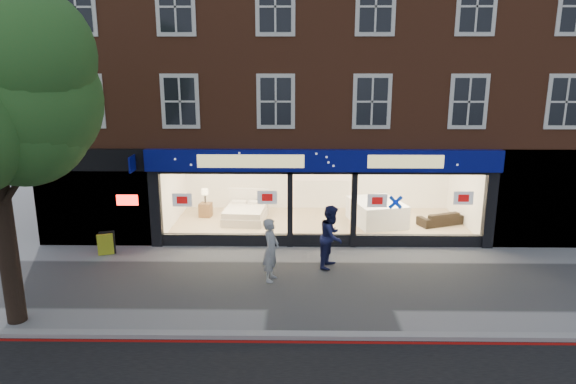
{
  "coord_description": "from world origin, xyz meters",
  "views": [
    {
      "loc": [
        -0.89,
        -13.22,
        5.96
      ],
      "look_at": [
        -1.11,
        2.5,
        2.01
      ],
      "focal_mm": 32.0,
      "sensor_mm": 36.0,
      "label": 1
    }
  ],
  "objects_px": {
    "a_board": "(106,244)",
    "pedestrian_blue": "(332,236)",
    "pedestrian_grey": "(271,250)",
    "sofa": "(440,218)",
    "mattress_stack": "(377,212)",
    "display_bed": "(245,213)"
  },
  "relations": [
    {
      "from": "mattress_stack",
      "to": "pedestrian_blue",
      "type": "xyz_separation_m",
      "value": [
        -1.98,
        -4.08,
        0.43
      ]
    },
    {
      "from": "pedestrian_blue",
      "to": "sofa",
      "type": "bearing_deg",
      "value": -26.54
    },
    {
      "from": "display_bed",
      "to": "pedestrian_grey",
      "type": "distance_m",
      "value": 5.5
    },
    {
      "from": "a_board",
      "to": "pedestrian_blue",
      "type": "distance_m",
      "value": 7.18
    },
    {
      "from": "pedestrian_grey",
      "to": "a_board",
      "type": "bearing_deg",
      "value": 84.4
    },
    {
      "from": "pedestrian_blue",
      "to": "a_board",
      "type": "bearing_deg",
      "value": 104.61
    },
    {
      "from": "sofa",
      "to": "a_board",
      "type": "distance_m",
      "value": 11.83
    },
    {
      "from": "pedestrian_grey",
      "to": "pedestrian_blue",
      "type": "height_order",
      "value": "pedestrian_blue"
    },
    {
      "from": "display_bed",
      "to": "sofa",
      "type": "height_order",
      "value": "display_bed"
    },
    {
      "from": "display_bed",
      "to": "pedestrian_blue",
      "type": "height_order",
      "value": "pedestrian_blue"
    },
    {
      "from": "sofa",
      "to": "pedestrian_blue",
      "type": "bearing_deg",
      "value": 20.36
    },
    {
      "from": "sofa",
      "to": "pedestrian_blue",
      "type": "relative_size",
      "value": 0.88
    },
    {
      "from": "display_bed",
      "to": "a_board",
      "type": "distance_m",
      "value": 5.38
    },
    {
      "from": "sofa",
      "to": "pedestrian_grey",
      "type": "distance_m",
      "value": 7.84
    },
    {
      "from": "a_board",
      "to": "pedestrian_grey",
      "type": "relative_size",
      "value": 0.42
    },
    {
      "from": "display_bed",
      "to": "mattress_stack",
      "type": "distance_m",
      "value": 4.98
    },
    {
      "from": "a_board",
      "to": "pedestrian_blue",
      "type": "relative_size",
      "value": 0.4
    },
    {
      "from": "pedestrian_blue",
      "to": "display_bed",
      "type": "bearing_deg",
      "value": 56.15
    },
    {
      "from": "mattress_stack",
      "to": "a_board",
      "type": "xyz_separation_m",
      "value": [
        -9.09,
        -3.23,
        -0.14
      ]
    },
    {
      "from": "sofa",
      "to": "a_board",
      "type": "relative_size",
      "value": 2.2
    },
    {
      "from": "a_board",
      "to": "pedestrian_grey",
      "type": "height_order",
      "value": "pedestrian_grey"
    },
    {
      "from": "display_bed",
      "to": "a_board",
      "type": "relative_size",
      "value": 2.65
    }
  ]
}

